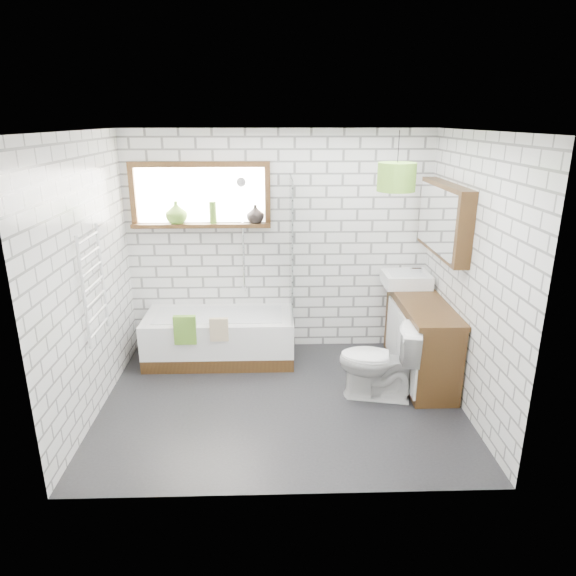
{
  "coord_description": "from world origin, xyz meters",
  "views": [
    {
      "loc": [
        -0.07,
        -4.36,
        2.6
      ],
      "look_at": [
        0.07,
        0.25,
        1.07
      ],
      "focal_mm": 32.0,
      "sensor_mm": 36.0,
      "label": 1
    }
  ],
  "objects_px": {
    "toilet": "(378,361)",
    "basin": "(406,279)",
    "bathtub": "(220,337)",
    "vanity": "(420,338)",
    "pendant": "(397,177)"
  },
  "relations": [
    {
      "from": "toilet",
      "to": "basin",
      "type": "bearing_deg",
      "value": 165.68
    },
    {
      "from": "bathtub",
      "to": "toilet",
      "type": "bearing_deg",
      "value": -28.93
    },
    {
      "from": "bathtub",
      "to": "toilet",
      "type": "height_order",
      "value": "toilet"
    },
    {
      "from": "vanity",
      "to": "basin",
      "type": "relative_size",
      "value": 2.89
    },
    {
      "from": "bathtub",
      "to": "toilet",
      "type": "relative_size",
      "value": 2.14
    },
    {
      "from": "pendant",
      "to": "toilet",
      "type": "bearing_deg",
      "value": -118.6
    },
    {
      "from": "toilet",
      "to": "pendant",
      "type": "bearing_deg",
      "value": 163.0
    },
    {
      "from": "vanity",
      "to": "toilet",
      "type": "distance_m",
      "value": 0.71
    },
    {
      "from": "vanity",
      "to": "basin",
      "type": "xyz_separation_m",
      "value": [
        -0.06,
        0.5,
        0.49
      ]
    },
    {
      "from": "vanity",
      "to": "pendant",
      "type": "distance_m",
      "value": 1.76
    },
    {
      "from": "basin",
      "to": "toilet",
      "type": "distance_m",
      "value": 1.2
    },
    {
      "from": "basin",
      "to": "pendant",
      "type": "height_order",
      "value": "pendant"
    },
    {
      "from": "vanity",
      "to": "pendant",
      "type": "xyz_separation_m",
      "value": [
        -0.43,
        -0.28,
        1.69
      ]
    },
    {
      "from": "pendant",
      "to": "bathtub",
      "type": "bearing_deg",
      "value": 157.85
    },
    {
      "from": "toilet",
      "to": "pendant",
      "type": "distance_m",
      "value": 1.73
    }
  ]
}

